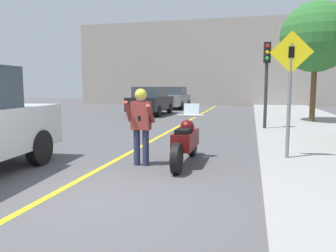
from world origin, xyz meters
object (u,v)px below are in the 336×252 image
object	(u,v)px
crossing_sign	(290,83)
street_tree	(316,37)
parked_car_grey	(174,98)
person_biker	(141,119)
motorcycle	(186,141)
traffic_light	(267,68)
parked_car_black	(151,101)

from	to	relation	value
crossing_sign	street_tree	world-z (taller)	street_tree
street_tree	parked_car_grey	xyz separation A→B (m)	(-8.44, 8.52, -3.00)
person_biker	parked_car_grey	world-z (taller)	parked_car_grey
motorcycle	person_biker	distance (m)	1.09
traffic_light	street_tree	world-z (taller)	street_tree
crossing_sign	traffic_light	bearing A→B (deg)	93.02
motorcycle	traffic_light	xyz separation A→B (m)	(1.89, 5.99, 1.86)
traffic_light	parked_car_black	world-z (taller)	traffic_light
traffic_light	parked_car_grey	bearing A→B (deg)	118.45
traffic_light	street_tree	bearing A→B (deg)	54.52
motorcycle	street_tree	size ratio (longest dim) A/B	0.45
crossing_sign	traffic_light	distance (m)	5.36
crossing_sign	street_tree	size ratio (longest dim) A/B	0.52
motorcycle	street_tree	xyz separation A→B (m)	(4.06, 9.04, 3.36)
traffic_light	parked_car_grey	distance (m)	13.24
traffic_light	street_tree	distance (m)	4.03
person_biker	traffic_light	size ratio (longest dim) A/B	0.51
parked_car_grey	motorcycle	bearing A→B (deg)	-75.99
crossing_sign	parked_car_black	world-z (taller)	crossing_sign
crossing_sign	parked_car_black	distance (m)	13.10
motorcycle	crossing_sign	bearing A→B (deg)	17.04
crossing_sign	traffic_light	size ratio (longest dim) A/B	0.86
person_biker	crossing_sign	bearing A→B (deg)	18.89
motorcycle	parked_car_black	distance (m)	12.73
street_tree	parked_car_black	bearing A→B (deg)	161.46
motorcycle	parked_car_grey	bearing A→B (deg)	104.01
parked_car_black	parked_car_grey	xyz separation A→B (m)	(0.11, 5.65, 0.00)
parked_car_grey	person_biker	bearing A→B (deg)	-79.02
street_tree	person_biker	bearing A→B (deg)	-117.76
traffic_light	parked_car_grey	size ratio (longest dim) A/B	0.77
person_biker	parked_car_black	xyz separation A→B (m)	(-3.59, 12.29, -0.14)
street_tree	parked_car_black	world-z (taller)	street_tree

